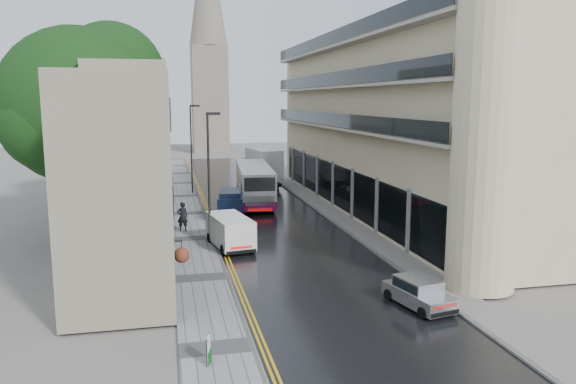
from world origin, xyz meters
name	(u,v)px	position (x,y,z in m)	size (l,w,h in m)	color
ground	(396,367)	(0.00, 0.00, 0.00)	(200.00, 200.00, 0.00)	slate
road	(260,211)	(0.00, 27.50, 0.01)	(9.00, 85.00, 0.02)	black
left_sidewalk	(187,214)	(-5.85, 27.50, 0.06)	(2.70, 85.00, 0.12)	gray
right_sidewalk	(324,208)	(5.40, 27.50, 0.06)	(1.80, 85.00, 0.12)	slate
old_shop_row	(138,137)	(-9.45, 30.00, 6.00)	(4.50, 56.00, 12.00)	gray
modern_block	(389,125)	(10.30, 26.00, 7.00)	(8.00, 40.00, 14.00)	beige
church_spire	(208,34)	(0.50, 82.00, 20.00)	(6.40, 6.40, 40.00)	gray
tree_near	(80,133)	(-12.50, 20.00, 6.95)	(10.56, 10.56, 13.89)	black
tree_far	(106,133)	(-12.20, 33.00, 6.23)	(9.24, 9.24, 12.46)	black
cream_bus	(242,190)	(-1.32, 28.53, 1.64)	(2.71, 11.90, 3.25)	silver
white_lorry	(258,170)	(1.67, 38.85, 2.00)	(2.27, 7.55, 3.96)	white
silver_hatchback	(423,304)	(2.79, 3.71, 0.67)	(1.53, 3.49, 1.31)	silver
white_van	(223,239)	(-4.30, 15.01, 1.03)	(1.91, 4.47, 2.02)	white
navy_van	(219,208)	(-3.73, 23.67, 1.18)	(1.82, 4.56, 2.32)	black
pedestrian	(182,217)	(-6.40, 21.40, 1.12)	(0.73, 0.48, 2.01)	black
lamp_post_near	(209,179)	(-4.83, 17.90, 4.16)	(0.91, 0.20, 8.07)	black
lamp_post_far	(191,150)	(-4.94, 37.34, 4.29)	(0.94, 0.21, 8.34)	black
estate_sign	(208,350)	(-6.22, 1.43, 0.59)	(0.08, 0.56, 0.94)	white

